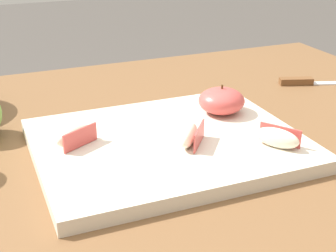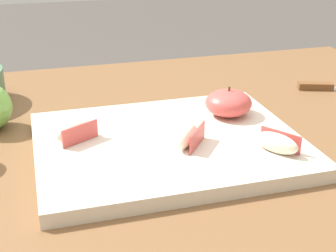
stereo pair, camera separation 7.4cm
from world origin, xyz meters
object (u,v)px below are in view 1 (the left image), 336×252
apple_half_skin_up (221,101)px  apple_wedge_near_knife (277,138)px  cutting_board (168,144)px  paring_knife (302,82)px  apple_wedge_left (192,135)px  apple_wedge_front (75,136)px

apple_half_skin_up → apple_wedge_near_knife: bearing=-85.2°
cutting_board → paring_knife: cutting_board is taller
apple_wedge_near_knife → paring_knife: bearing=47.5°
apple_wedge_left → paring_knife: apple_wedge_left is taller
apple_wedge_near_knife → cutting_board: bearing=147.1°
apple_wedge_left → paring_knife: bearing=30.9°
apple_half_skin_up → apple_wedge_front: size_ratio=1.14×
apple_wedge_near_knife → paring_knife: apple_wedge_near_knife is taller
apple_wedge_left → paring_knife: 0.42m
cutting_board → paring_knife: 0.43m
apple_wedge_left → apple_wedge_front: bearing=158.5°
apple_wedge_front → apple_wedge_left: 0.17m
cutting_board → apple_wedge_front: size_ratio=5.77×
apple_half_skin_up → apple_wedge_front: (-0.26, -0.03, -0.01)m
paring_knife → apple_half_skin_up: bearing=-154.9°
apple_half_skin_up → paring_knife: (0.26, 0.12, -0.04)m
apple_wedge_front → apple_half_skin_up: bearing=6.8°
cutting_board → apple_wedge_left: 0.05m
apple_wedge_near_knife → apple_wedge_left: 0.12m
apple_wedge_near_knife → paring_knife: (0.25, 0.27, -0.03)m
apple_wedge_left → paring_knife: (0.36, 0.22, -0.03)m
apple_wedge_near_knife → apple_wedge_front: bearing=156.4°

